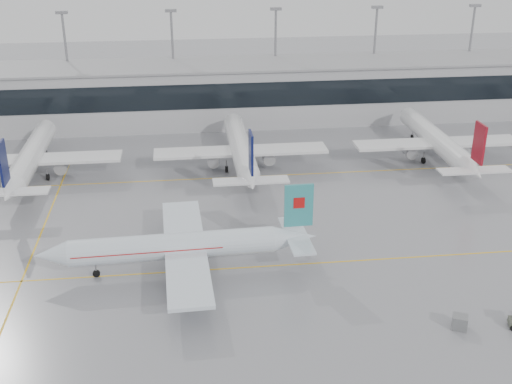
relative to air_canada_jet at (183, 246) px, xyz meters
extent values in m
plane|color=gray|center=(10.37, -0.32, -3.34)|extent=(320.00, 320.00, 0.00)
cube|color=yellow|center=(10.37, -0.32, -3.34)|extent=(120.00, 0.25, 0.01)
cube|color=yellow|center=(10.37, 29.68, -3.34)|extent=(120.00, 0.25, 0.01)
cube|color=yellow|center=(-19.63, 14.68, -3.34)|extent=(0.25, 60.00, 0.01)
cube|color=#A8A8AC|center=(10.37, 61.68, 2.66)|extent=(180.00, 15.00, 12.00)
cube|color=black|center=(10.37, 54.13, 4.16)|extent=(180.00, 0.20, 5.00)
cube|color=gray|center=(10.37, 61.68, 8.86)|extent=(182.00, 16.00, 0.40)
cylinder|color=gray|center=(-22.63, 67.68, 7.66)|extent=(0.50, 0.50, 22.00)
cube|color=gray|center=(-22.63, 67.68, 18.96)|extent=(2.40, 1.00, 0.60)
cylinder|color=gray|center=(-0.63, 67.68, 7.66)|extent=(0.50, 0.50, 22.00)
cube|color=gray|center=(-0.63, 67.68, 18.96)|extent=(2.40, 1.00, 0.60)
cylinder|color=gray|center=(21.37, 67.68, 7.66)|extent=(0.50, 0.50, 22.00)
cube|color=gray|center=(21.37, 67.68, 18.96)|extent=(2.40, 1.00, 0.60)
cylinder|color=gray|center=(43.37, 67.68, 7.66)|extent=(0.50, 0.50, 22.00)
cube|color=gray|center=(43.37, 67.68, 18.96)|extent=(2.40, 1.00, 0.60)
cylinder|color=gray|center=(65.37, 67.68, 7.66)|extent=(0.50, 0.50, 22.00)
cube|color=gray|center=(65.37, 67.68, 18.96)|extent=(2.40, 1.00, 0.60)
cylinder|color=silver|center=(-1.31, -0.04, 0.10)|extent=(24.91, 4.04, 3.26)
cone|color=silver|center=(-15.71, -0.50, 0.10)|extent=(4.10, 3.38, 3.26)
cone|color=silver|center=(13.90, 0.44, 0.10)|extent=(5.70, 3.43, 3.26)
cube|color=silver|center=(0.19, 0.01, -0.30)|extent=(5.85, 27.03, 0.45)
cube|color=silver|center=(14.10, 0.45, 0.40)|extent=(3.13, 10.42, 0.25)
cube|color=teal|center=(14.30, 0.45, 4.51)|extent=(3.61, 0.46, 5.55)
cylinder|color=#A2A2A6|center=(-0.15, -4.81, -1.80)|extent=(3.66, 2.21, 2.10)
cylinder|color=#A2A2A6|center=(-0.46, 4.79, -1.80)|extent=(3.66, 2.21, 2.10)
cylinder|color=gray|center=(-10.71, -0.34, -2.21)|extent=(0.20, 0.20, 1.37)
cylinder|color=black|center=(-10.71, -0.34, -2.89)|extent=(0.91, 0.33, 0.90)
cylinder|color=gray|center=(1.28, -2.56, -2.11)|extent=(0.24, 0.24, 1.37)
cylinder|color=black|center=(1.28, -2.56, -2.79)|extent=(1.11, 0.48, 1.10)
cylinder|color=gray|center=(1.11, 2.64, -2.11)|extent=(0.24, 0.24, 1.37)
cylinder|color=black|center=(1.11, 2.64, -2.79)|extent=(1.11, 0.48, 1.10)
cube|color=#B70F0F|center=(14.30, 0.45, 4.93)|extent=(1.41, 0.49, 1.40)
cube|color=#B70F0F|center=(-4.30, -0.14, 0.30)|extent=(18.10, 3.86, 0.12)
cylinder|color=white|center=(-24.63, 34.68, 0.46)|extent=(3.59, 27.36, 3.59)
cone|color=white|center=(-24.63, 50.36, 0.46)|extent=(3.59, 4.00, 3.59)
cone|color=white|center=(-24.63, 18.20, 0.46)|extent=(3.59, 5.60, 3.59)
cube|color=white|center=(-24.63, 33.18, 0.06)|extent=(29.64, 5.00, 0.45)
cube|color=white|center=(-24.63, 18.00, 0.76)|extent=(11.40, 2.80, 0.25)
cube|color=#0C1244|center=(-24.63, 17.80, 5.31)|extent=(0.35, 3.60, 6.12)
cylinder|color=#A2A2A6|center=(-29.43, 33.68, -1.44)|extent=(2.10, 3.60, 2.10)
cylinder|color=#A2A2A6|center=(-19.83, 33.68, -1.44)|extent=(2.10, 3.60, 2.10)
cylinder|color=gray|center=(-24.63, 45.36, -2.11)|extent=(0.20, 0.20, 1.56)
cylinder|color=black|center=(-24.63, 45.36, -2.89)|extent=(0.30, 0.90, 0.90)
cylinder|color=gray|center=(-27.23, 32.18, -2.01)|extent=(0.24, 0.24, 1.56)
cylinder|color=black|center=(-27.23, 32.18, -2.79)|extent=(0.45, 1.10, 1.10)
cylinder|color=gray|center=(-22.03, 32.18, -2.01)|extent=(0.24, 0.24, 1.56)
cylinder|color=black|center=(-22.03, 32.18, -2.79)|extent=(0.45, 1.10, 1.10)
cylinder|color=white|center=(10.37, 34.68, 0.46)|extent=(3.59, 27.36, 3.59)
cone|color=white|center=(10.37, 50.36, 0.46)|extent=(3.59, 4.00, 3.59)
cone|color=white|center=(10.37, 18.20, 0.46)|extent=(3.59, 5.60, 3.59)
cube|color=white|center=(10.37, 33.18, 0.06)|extent=(29.64, 5.00, 0.45)
cube|color=white|center=(10.37, 18.00, 0.76)|extent=(11.40, 2.80, 0.25)
cube|color=#0C1244|center=(10.37, 17.80, 5.31)|extent=(0.35, 3.60, 6.12)
cylinder|color=#A2A2A6|center=(5.57, 33.68, -1.44)|extent=(2.10, 3.60, 2.10)
cylinder|color=#A2A2A6|center=(15.17, 33.68, -1.44)|extent=(2.10, 3.60, 2.10)
cylinder|color=gray|center=(10.37, 45.36, -2.11)|extent=(0.20, 0.20, 1.56)
cylinder|color=black|center=(10.37, 45.36, -2.89)|extent=(0.30, 0.90, 0.90)
cylinder|color=gray|center=(7.77, 32.18, -2.01)|extent=(0.24, 0.24, 1.56)
cylinder|color=black|center=(7.77, 32.18, -2.79)|extent=(0.45, 1.10, 1.10)
cylinder|color=gray|center=(12.97, 32.18, -2.01)|extent=(0.24, 0.24, 1.56)
cylinder|color=black|center=(12.97, 32.18, -2.79)|extent=(0.45, 1.10, 1.10)
cylinder|color=white|center=(45.37, 34.68, 0.46)|extent=(3.59, 27.36, 3.59)
cone|color=white|center=(45.37, 50.36, 0.46)|extent=(3.59, 4.00, 3.59)
cone|color=white|center=(45.37, 18.20, 0.46)|extent=(3.59, 5.60, 3.59)
cube|color=white|center=(45.37, 33.18, 0.06)|extent=(29.64, 5.00, 0.45)
cube|color=white|center=(45.37, 18.00, 0.76)|extent=(11.40, 2.80, 0.25)
cube|color=maroon|center=(45.37, 17.80, 5.31)|extent=(0.35, 3.60, 6.12)
cylinder|color=#A2A2A6|center=(40.57, 33.68, -1.44)|extent=(2.10, 3.60, 2.10)
cylinder|color=#A2A2A6|center=(50.17, 33.68, -1.44)|extent=(2.10, 3.60, 2.10)
cylinder|color=gray|center=(45.37, 45.36, -2.11)|extent=(0.20, 0.20, 1.56)
cylinder|color=black|center=(45.37, 45.36, -2.89)|extent=(0.30, 0.90, 0.90)
cylinder|color=gray|center=(42.77, 32.18, -2.01)|extent=(0.24, 0.24, 1.56)
cylinder|color=black|center=(42.77, 32.18, -2.79)|extent=(0.45, 1.10, 1.10)
cylinder|color=gray|center=(47.97, 32.18, -2.01)|extent=(0.24, 0.24, 1.56)
cylinder|color=black|center=(47.97, 32.18, -2.79)|extent=(0.45, 1.10, 1.10)
cylinder|color=black|center=(34.81, -15.57, -3.02)|extent=(0.69, 0.38, 0.65)
cube|color=slate|center=(28.93, -15.83, -2.56)|extent=(2.02, 1.97, 1.56)
camera|label=1|loc=(0.50, -69.85, 37.43)|focal=45.00mm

